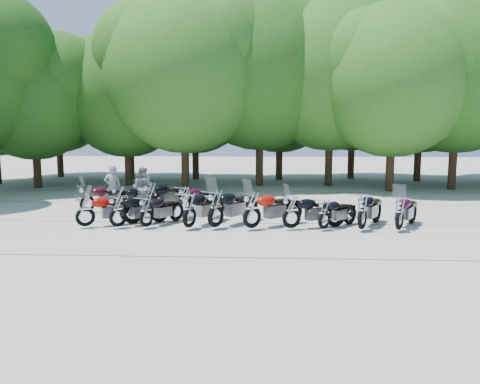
{
  "coord_description": "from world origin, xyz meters",
  "views": [
    {
      "loc": [
        0.85,
        -14.55,
        3.19
      ],
      "look_at": [
        0.0,
        1.5,
        1.1
      ],
      "focal_mm": 35.0,
      "sensor_mm": 36.0,
      "label": 1
    }
  ],
  "objects_px": {
    "motorcycle_9": "(400,212)",
    "motorcycle_1": "(118,210)",
    "motorcycle_10": "(87,197)",
    "motorcycle_8": "(362,210)",
    "motorcycle_3": "(189,209)",
    "rider_0": "(113,187)",
    "motorcycle_4": "(216,207)",
    "motorcycle_6": "(292,211)",
    "motorcycle_13": "(185,199)",
    "rider_1": "(142,188)",
    "motorcycle_0": "(85,209)",
    "motorcycle_7": "(324,213)",
    "motorcycle_11": "(120,198)",
    "motorcycle_2": "(146,211)",
    "motorcycle_12": "(151,196)",
    "motorcycle_5": "(252,209)"
  },
  "relations": [
    {
      "from": "motorcycle_4",
      "to": "motorcycle_10",
      "type": "distance_m",
      "value": 6.06
    },
    {
      "from": "motorcycle_3",
      "to": "motorcycle_13",
      "type": "height_order",
      "value": "motorcycle_3"
    },
    {
      "from": "motorcycle_6",
      "to": "motorcycle_12",
      "type": "distance_m",
      "value": 6.03
    },
    {
      "from": "motorcycle_9",
      "to": "motorcycle_10",
      "type": "relative_size",
      "value": 1.06
    },
    {
      "from": "motorcycle_5",
      "to": "motorcycle_8",
      "type": "xyz_separation_m",
      "value": [
        3.53,
        0.01,
        -0.02
      ]
    },
    {
      "from": "motorcycle_3",
      "to": "rider_0",
      "type": "height_order",
      "value": "rider_0"
    },
    {
      "from": "motorcycle_7",
      "to": "motorcycle_8",
      "type": "distance_m",
      "value": 1.21
    },
    {
      "from": "motorcycle_12",
      "to": "motorcycle_3",
      "type": "bearing_deg",
      "value": 161.95
    },
    {
      "from": "motorcycle_9",
      "to": "motorcycle_1",
      "type": "bearing_deg",
      "value": 30.03
    },
    {
      "from": "motorcycle_4",
      "to": "motorcycle_7",
      "type": "relative_size",
      "value": 1.26
    },
    {
      "from": "motorcycle_13",
      "to": "rider_1",
      "type": "height_order",
      "value": "rider_1"
    },
    {
      "from": "motorcycle_0",
      "to": "motorcycle_8",
      "type": "bearing_deg",
      "value": -121.77
    },
    {
      "from": "motorcycle_9",
      "to": "motorcycle_13",
      "type": "relative_size",
      "value": 1.07
    },
    {
      "from": "motorcycle_5",
      "to": "motorcycle_10",
      "type": "height_order",
      "value": "motorcycle_5"
    },
    {
      "from": "motorcycle_1",
      "to": "motorcycle_12",
      "type": "relative_size",
      "value": 0.92
    },
    {
      "from": "motorcycle_8",
      "to": "motorcycle_0",
      "type": "bearing_deg",
      "value": 27.42
    },
    {
      "from": "motorcycle_3",
      "to": "rider_1",
      "type": "xyz_separation_m",
      "value": [
        -2.56,
        3.87,
        0.19
      ]
    },
    {
      "from": "rider_1",
      "to": "motorcycle_8",
      "type": "bearing_deg",
      "value": 164.74
    },
    {
      "from": "motorcycle_0",
      "to": "motorcycle_6",
      "type": "height_order",
      "value": "motorcycle_6"
    },
    {
      "from": "motorcycle_5",
      "to": "motorcycle_11",
      "type": "height_order",
      "value": "motorcycle_5"
    },
    {
      "from": "motorcycle_10",
      "to": "motorcycle_11",
      "type": "distance_m",
      "value": 1.31
    },
    {
      "from": "motorcycle_1",
      "to": "rider_1",
      "type": "height_order",
      "value": "rider_1"
    },
    {
      "from": "motorcycle_0",
      "to": "motorcycle_10",
      "type": "distance_m",
      "value": 3.05
    },
    {
      "from": "motorcycle_10",
      "to": "motorcycle_5",
      "type": "bearing_deg",
      "value": -157.23
    },
    {
      "from": "motorcycle_10",
      "to": "motorcycle_8",
      "type": "bearing_deg",
      "value": -149.37
    },
    {
      "from": "motorcycle_4",
      "to": "motorcycle_6",
      "type": "height_order",
      "value": "motorcycle_4"
    },
    {
      "from": "motorcycle_2",
      "to": "motorcycle_12",
      "type": "xyz_separation_m",
      "value": [
        -0.55,
        2.87,
        0.09
      ]
    },
    {
      "from": "motorcycle_8",
      "to": "rider_0",
      "type": "distance_m",
      "value": 10.1
    },
    {
      "from": "motorcycle_7",
      "to": "motorcycle_10",
      "type": "distance_m",
      "value": 9.32
    },
    {
      "from": "motorcycle_11",
      "to": "motorcycle_9",
      "type": "bearing_deg",
      "value": -132.83
    },
    {
      "from": "motorcycle_13",
      "to": "motorcycle_10",
      "type": "bearing_deg",
      "value": 33.4
    },
    {
      "from": "motorcycle_2",
      "to": "motorcycle_8",
      "type": "xyz_separation_m",
      "value": [
        7.02,
        -0.06,
        0.09
      ]
    },
    {
      "from": "motorcycle_8",
      "to": "motorcycle_10",
      "type": "height_order",
      "value": "motorcycle_8"
    },
    {
      "from": "rider_0",
      "to": "motorcycle_8",
      "type": "bearing_deg",
      "value": 134.15
    },
    {
      "from": "motorcycle_9",
      "to": "motorcycle_11",
      "type": "distance_m",
      "value": 10.35
    },
    {
      "from": "motorcycle_2",
      "to": "motorcycle_7",
      "type": "xyz_separation_m",
      "value": [
        5.82,
        -0.01,
        -0.02
      ]
    },
    {
      "from": "motorcycle_11",
      "to": "motorcycle_12",
      "type": "relative_size",
      "value": 0.88
    },
    {
      "from": "motorcycle_1",
      "to": "motorcycle_12",
      "type": "bearing_deg",
      "value": -53.04
    },
    {
      "from": "motorcycle_6",
      "to": "motorcycle_5",
      "type": "bearing_deg",
      "value": 72.22
    },
    {
      "from": "motorcycle_4",
      "to": "motorcycle_11",
      "type": "relative_size",
      "value": 1.2
    },
    {
      "from": "motorcycle_11",
      "to": "rider_1",
      "type": "distance_m",
      "value": 1.21
    },
    {
      "from": "motorcycle_7",
      "to": "motorcycle_1",
      "type": "bearing_deg",
      "value": 43.69
    },
    {
      "from": "motorcycle_1",
      "to": "motorcycle_5",
      "type": "distance_m",
      "value": 4.42
    },
    {
      "from": "motorcycle_10",
      "to": "rider_0",
      "type": "height_order",
      "value": "rider_0"
    },
    {
      "from": "motorcycle_3",
      "to": "motorcycle_7",
      "type": "bearing_deg",
      "value": -153.6
    },
    {
      "from": "motorcycle_13",
      "to": "rider_0",
      "type": "height_order",
      "value": "rider_0"
    },
    {
      "from": "motorcycle_2",
      "to": "motorcycle_13",
      "type": "xyz_separation_m",
      "value": [
        0.81,
        2.72,
        0.02
      ]
    },
    {
      "from": "motorcycle_11",
      "to": "motorcycle_1",
      "type": "bearing_deg",
      "value": 169.42
    },
    {
      "from": "motorcycle_4",
      "to": "motorcycle_8",
      "type": "height_order",
      "value": "motorcycle_4"
    },
    {
      "from": "motorcycle_3",
      "to": "rider_1",
      "type": "height_order",
      "value": "rider_1"
    }
  ]
}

